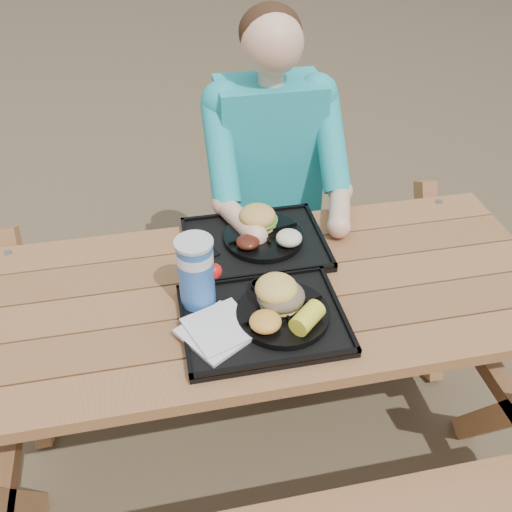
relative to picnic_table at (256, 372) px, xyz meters
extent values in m
plane|color=#999999|center=(0.00, 0.00, -0.38)|extent=(60.00, 60.00, 0.00)
cube|color=black|center=(-0.01, -0.14, 0.39)|extent=(0.45, 0.35, 0.02)
cube|color=black|center=(0.04, 0.21, 0.39)|extent=(0.45, 0.35, 0.02)
cylinder|color=black|center=(0.05, -0.14, 0.41)|extent=(0.26, 0.26, 0.02)
cylinder|color=black|center=(0.07, 0.22, 0.41)|extent=(0.26, 0.26, 0.02)
cube|color=silver|center=(-0.14, -0.17, 0.40)|extent=(0.24, 0.24, 0.02)
cylinder|color=#164EA7|center=(-0.18, -0.03, 0.50)|extent=(0.10, 0.10, 0.20)
cylinder|color=black|center=(0.00, -0.03, 0.41)|extent=(0.05, 0.05, 0.03)
cylinder|color=yellow|center=(0.05, -0.01, 0.41)|extent=(0.05, 0.05, 0.03)
ellipsoid|color=gold|center=(-0.01, -0.20, 0.44)|extent=(0.09, 0.09, 0.04)
cube|color=black|center=(-0.12, 0.22, 0.40)|extent=(0.09, 0.14, 0.01)
ellipsoid|color=#4D1A0F|center=(0.01, 0.16, 0.43)|extent=(0.08, 0.08, 0.03)
ellipsoid|color=silver|center=(0.14, 0.15, 0.44)|extent=(0.08, 0.08, 0.05)
camera|label=1|loc=(-0.25, -1.24, 1.51)|focal=40.00mm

